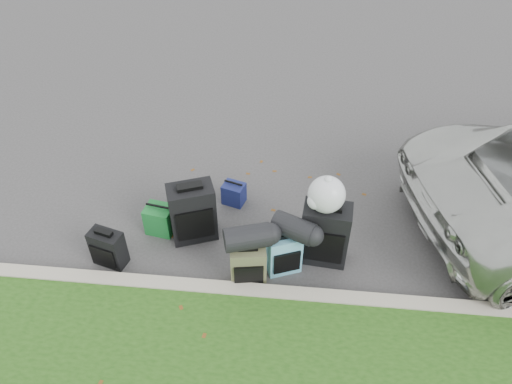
# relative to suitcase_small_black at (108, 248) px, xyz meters

# --- Properties ---
(ground) EXTENTS (120.00, 120.00, 0.00)m
(ground) POSITION_rel_suitcase_small_black_xyz_m (1.80, 0.64, -0.25)
(ground) COLOR #383535
(ground) RESTS_ON ground
(curb) EXTENTS (120.00, 0.18, 0.15)m
(curb) POSITION_rel_suitcase_small_black_xyz_m (1.80, -0.36, -0.17)
(curb) COLOR #9E937F
(curb) RESTS_ON ground
(suitcase_small_black) EXTENTS (0.44, 0.32, 0.49)m
(suitcase_small_black) POSITION_rel_suitcase_small_black_xyz_m (0.00, 0.00, 0.00)
(suitcase_small_black) COLOR black
(suitcase_small_black) RESTS_ON ground
(suitcase_large_black_left) EXTENTS (0.64, 0.51, 0.81)m
(suitcase_large_black_left) POSITION_rel_suitcase_small_black_xyz_m (0.93, 0.55, 0.16)
(suitcase_large_black_left) COLOR black
(suitcase_large_black_left) RESTS_ON ground
(suitcase_olive) EXTENTS (0.44, 0.31, 0.56)m
(suitcase_olive) POSITION_rel_suitcase_small_black_xyz_m (1.70, -0.12, 0.03)
(suitcase_olive) COLOR #46472D
(suitcase_olive) RESTS_ON ground
(suitcase_teal) EXTENTS (0.45, 0.36, 0.56)m
(suitcase_teal) POSITION_rel_suitcase_small_black_xyz_m (2.10, 0.10, 0.03)
(suitcase_teal) COLOR teal
(suitcase_teal) RESTS_ON ground
(suitcase_large_black_right) EXTENTS (0.59, 0.38, 0.83)m
(suitcase_large_black_right) POSITION_rel_suitcase_small_black_xyz_m (2.57, 0.33, 0.17)
(suitcase_large_black_right) COLOR black
(suitcase_large_black_right) RESTS_ON ground
(tote_green) EXTENTS (0.39, 0.33, 0.39)m
(tote_green) POSITION_rel_suitcase_small_black_xyz_m (0.48, 0.59, -0.05)
(tote_green) COLOR #18702C
(tote_green) RESTS_ON ground
(tote_navy) EXTENTS (0.34, 0.30, 0.31)m
(tote_navy) POSITION_rel_suitcase_small_black_xyz_m (1.36, 1.22, -0.09)
(tote_navy) COLOR navy
(tote_navy) RESTS_ON ground
(duffel_left) EXTENTS (0.57, 0.42, 0.28)m
(duffel_left) POSITION_rel_suitcase_small_black_xyz_m (1.70, -0.08, 0.45)
(duffel_left) COLOR black
(duffel_left) RESTS_ON suitcase_olive
(duffel_right) EXTENTS (0.54, 0.44, 0.27)m
(duffel_right) POSITION_rel_suitcase_small_black_xyz_m (2.20, 0.12, 0.44)
(duffel_right) COLOR black
(duffel_right) RESTS_ON suitcase_teal
(trash_bag) EXTENTS (0.42, 0.42, 0.42)m
(trash_bag) POSITION_rel_suitcase_small_black_xyz_m (2.53, 0.33, 0.80)
(trash_bag) COLOR silver
(trash_bag) RESTS_ON suitcase_large_black_right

